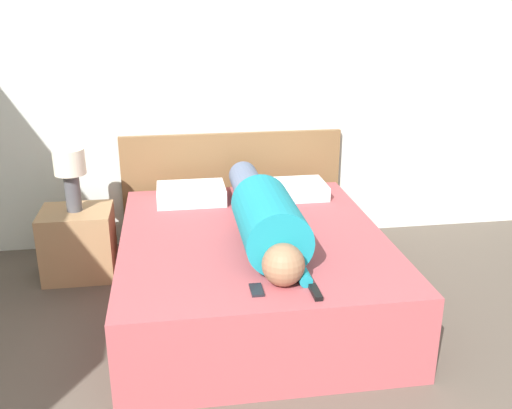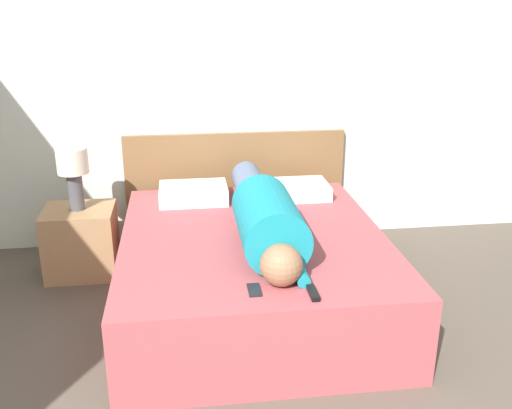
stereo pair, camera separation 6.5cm
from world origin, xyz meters
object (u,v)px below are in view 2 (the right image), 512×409
Objects in this scene: nightstand at (81,241)px; pillow_second at (296,190)px; pillow_near_headboard at (193,193)px; bed at (253,270)px; person_lying at (265,216)px; tv_remote at (313,293)px; table_lamp at (73,169)px; cell_phone at (254,290)px.

nightstand is 1.63m from pillow_second.
pillow_near_headboard reaches higher than pillow_second.
pillow_near_headboard is at bearing 117.49° from bed.
person_lying is 11.46× the size of tv_remote.
bed is at bearing 103.66° from tv_remote.
nightstand is at bearing 0.00° from table_lamp.
tv_remote is at bearing -98.20° from pillow_second.
pillow_near_headboard is 1.60m from tv_remote.
table_lamp is at bearing -176.99° from pillow_near_headboard.
nightstand is at bearing 151.59° from bed.
cell_phone is (1.09, -1.38, -0.28)m from table_lamp.
pillow_near_headboard is at bearing 118.01° from person_lying.
nightstand is at bearing -176.99° from pillow_near_headboard.
cell_phone is (-0.15, -0.64, -0.15)m from person_lying.
tv_remote reaches higher than cell_phone.
cell_phone is (-0.50, -1.42, -0.05)m from pillow_second.
nightstand is 3.33× the size of tv_remote.
pillow_second is 3.60× the size of cell_phone.
person_lying is at bearing -58.53° from bed.
person_lying is 0.86m from pillow_second.
pillow_near_headboard is at bearing 3.01° from nightstand.
person_lying reaches higher than pillow_second.
table_lamp is 3.45× the size of cell_phone.
nightstand is at bearing -178.44° from pillow_second.
pillow_second reaches higher than bed.
table_lamp is (-0.00, 0.00, 0.55)m from nightstand.
pillow_second is 3.12× the size of tv_remote.
bed is 0.79m from cell_phone.
pillow_near_headboard is (0.83, 0.04, 0.32)m from nightstand.
table_lamp reaches higher than pillow_near_headboard.
bed is 14.84× the size of cell_phone.
person_lying is at bearing -61.99° from pillow_near_headboard.
pillow_second reaches higher than cell_phone.
nightstand is at bearing 133.39° from tv_remote.
cell_phone reaches higher than nightstand.
table_lamp reaches higher than pillow_second.
table_lamp is at bearing 133.39° from tv_remote.
pillow_second is (1.60, 0.04, 0.31)m from nightstand.
pillow_second is at bearing 81.80° from tv_remote.
person_lying reaches higher than cell_phone.
pillow_near_headboard reaches higher than cell_phone.
pillow_second is (0.36, 0.78, -0.11)m from person_lying.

